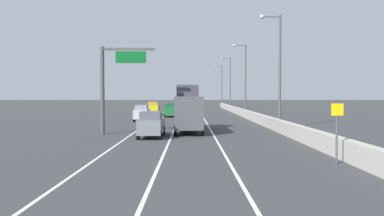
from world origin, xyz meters
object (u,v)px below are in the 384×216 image
Objects in this scene: car_yellow_0 at (153,108)px; lamp_post_right_second at (278,64)px; car_silver_1 at (142,113)px; car_gray_5 at (152,124)px; lamp_post_right_fifth at (221,83)px; box_truck at (188,110)px; car_black_4 at (189,105)px; lamp_post_right_fourth at (229,80)px; overhead_sign_gantry at (111,79)px; lamp_post_right_third at (244,75)px; car_blue_2 at (178,105)px; speed_advisory_sign at (337,128)px; car_green_3 at (171,110)px.

lamp_post_right_second is at bearing -62.52° from car_yellow_0.
car_gray_5 reaches higher than car_silver_1.
lamp_post_right_fifth is 1.17× the size of box_truck.
car_black_4 is at bearing 86.89° from car_gray_5.
lamp_post_right_fourth is (-0.26, 46.55, 0.00)m from lamp_post_right_second.
overhead_sign_gantry is 1.80× the size of car_silver_1.
lamp_post_right_third is 29.77m from car_blue_2.
lamp_post_right_fourth is 50.04m from box_truck.
lamp_post_right_second is at bearing -89.68° from lamp_post_right_fourth.
overhead_sign_gantry is 34.18m from car_yellow_0.
car_silver_1 is (-13.38, 31.16, -0.73)m from speed_advisory_sign.
lamp_post_right_second is 1.17× the size of box_truck.
car_blue_2 is (-11.23, -19.51, -5.40)m from lamp_post_right_fifth.
lamp_post_right_fourth is at bearing 80.06° from box_truck.
speed_advisory_sign is (14.05, -14.63, -2.96)m from overhead_sign_gantry.
lamp_post_right_fourth is at bearing 78.05° from car_gray_5.
car_yellow_0 is at bearing -109.37° from car_black_4.
lamp_post_right_fourth is at bearing 3.25° from car_black_4.
overhead_sign_gantry is at bearing -94.13° from car_blue_2.
box_truck is (-8.60, -49.09, -4.42)m from lamp_post_right_fourth.
car_silver_1 is at bearing -103.97° from lamp_post_right_fifth.
box_truck is (-8.69, -25.82, -4.42)m from lamp_post_right_third.
lamp_post_right_fourth is at bearing 50.60° from car_yellow_0.
lamp_post_right_fifth is 50.78m from car_green_3.
car_gray_5 is at bearing -93.11° from car_black_4.
lamp_post_right_fifth reaches higher than car_gray_5.
car_blue_2 is at bearing 85.10° from car_silver_1.
car_blue_2 is (-11.15, 3.77, -5.40)m from lamp_post_right_fourth.
car_blue_2 is (3.35, 39.07, -0.02)m from car_silver_1.
box_truck reaches higher than car_gray_5.
overhead_sign_gantry is 51.90m from car_black_4.
lamp_post_right_third is 12.88m from car_green_3.
lamp_post_right_fourth is at bearing -90.18° from lamp_post_right_fifth.
car_silver_1 is 0.89× the size of car_gray_5.
lamp_post_right_fifth is 44.02m from car_yellow_0.
lamp_post_right_third reaches higher than car_silver_1.
speed_advisory_sign is 18.91m from box_truck.
lamp_post_right_third and lamp_post_right_fifth have the same top height.
speed_advisory_sign is 0.71× the size of car_yellow_0.
car_blue_2 is at bearing 98.13° from speed_advisory_sign.
lamp_post_right_fifth is at bearing 81.52° from car_gray_5.
car_yellow_0 is 18.41m from car_black_4.
overhead_sign_gantry is 2.50× the size of speed_advisory_sign.
box_truck is at bearing -87.24° from car_blue_2.
car_silver_1 is 0.92× the size of car_blue_2.
lamp_post_right_third reaches higher than box_truck.
lamp_post_right_second is at bearing 18.91° from overhead_sign_gantry.
car_green_3 is at bearing 81.57° from overhead_sign_gantry.
lamp_post_right_third is 1.00× the size of lamp_post_right_fifth.
car_black_4 is (-8.82, 46.06, -5.37)m from lamp_post_right_second.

